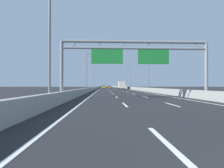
{
  "coord_description": "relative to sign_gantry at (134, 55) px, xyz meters",
  "views": [
    {
      "loc": [
        -3.37,
        -1.13,
        1.45
      ],
      "look_at": [
        -1.03,
        52.41,
        1.91
      ],
      "focal_mm": 29.12,
      "sensor_mm": 36.0,
      "label": 1
    }
  ],
  "objects": [
    {
      "name": "ground_plane",
      "position": [
        0.12,
        81.63,
        -4.81
      ],
      "size": [
        260.0,
        260.0,
        0.0
      ],
      "primitive_type": "plane",
      "color": "#262628"
    },
    {
      "name": "lane_dash_left_0",
      "position": [
        -1.68,
        -14.87,
        -4.8
      ],
      "size": [
        0.16,
        3.0,
        0.01
      ],
      "primitive_type": "cube",
      "color": "white",
      "rests_on": "ground_plane"
    },
    {
      "name": "lane_dash_left_1",
      "position": [
        -1.68,
        -5.87,
        -4.8
      ],
      "size": [
        0.16,
        3.0,
        0.01
      ],
      "primitive_type": "cube",
      "color": "white",
      "rests_on": "ground_plane"
    },
    {
      "name": "lane_dash_left_2",
      "position": [
        -1.68,
        3.13,
        -4.8
      ],
      "size": [
        0.16,
        3.0,
        0.01
      ],
      "primitive_type": "cube",
      "color": "white",
      "rests_on": "ground_plane"
    },
    {
      "name": "lane_dash_left_3",
      "position": [
        -1.68,
        12.13,
        -4.8
      ],
      "size": [
        0.16,
        3.0,
        0.01
      ],
      "primitive_type": "cube",
      "color": "white",
      "rests_on": "ground_plane"
    },
    {
      "name": "lane_dash_left_4",
      "position": [
        -1.68,
        21.13,
        -4.8
      ],
      "size": [
        0.16,
        3.0,
        0.01
      ],
      "primitive_type": "cube",
      "color": "white",
      "rests_on": "ground_plane"
    },
    {
      "name": "lane_dash_left_5",
      "position": [
        -1.68,
        30.13,
        -4.8
      ],
      "size": [
        0.16,
        3.0,
        0.01
      ],
      "primitive_type": "cube",
      "color": "white",
      "rests_on": "ground_plane"
    },
    {
      "name": "lane_dash_left_6",
      "position": [
        -1.68,
        39.13,
        -4.8
      ],
      "size": [
        0.16,
        3.0,
        0.01
      ],
      "primitive_type": "cube",
      "color": "white",
      "rests_on": "ground_plane"
    },
    {
      "name": "lane_dash_left_7",
      "position": [
        -1.68,
        48.13,
        -4.8
      ],
      "size": [
        0.16,
        3.0,
        0.01
      ],
      "primitive_type": "cube",
      "color": "white",
      "rests_on": "ground_plane"
    },
    {
      "name": "lane_dash_left_8",
      "position": [
        -1.68,
        57.13,
        -4.8
      ],
      "size": [
        0.16,
        3.0,
        0.01
      ],
      "primitive_type": "cube",
      "color": "white",
      "rests_on": "ground_plane"
    },
    {
      "name": "lane_dash_left_9",
      "position": [
        -1.68,
        66.13,
        -4.8
      ],
      "size": [
        0.16,
        3.0,
        0.01
      ],
      "primitive_type": "cube",
      "color": "white",
      "rests_on": "ground_plane"
    },
    {
      "name": "lane_dash_left_10",
      "position": [
        -1.68,
        75.13,
        -4.8
      ],
      "size": [
        0.16,
        3.0,
        0.01
      ],
      "primitive_type": "cube",
      "color": "white",
      "rests_on": "ground_plane"
    },
    {
      "name": "lane_dash_left_11",
      "position": [
        -1.68,
        84.13,
        -4.8
      ],
      "size": [
        0.16,
        3.0,
        0.01
      ],
      "primitive_type": "cube",
      "color": "white",
      "rests_on": "ground_plane"
    },
    {
      "name": "lane_dash_left_12",
      "position": [
        -1.68,
        93.13,
        -4.8
      ],
      "size": [
        0.16,
        3.0,
        0.01
      ],
      "primitive_type": "cube",
      "color": "white",
      "rests_on": "ground_plane"
    },
    {
      "name": "lane_dash_left_13",
      "position": [
        -1.68,
        102.13,
        -4.8
      ],
      "size": [
        0.16,
        3.0,
        0.01
      ],
      "primitive_type": "cube",
      "color": "white",
      "rests_on": "ground_plane"
    },
    {
      "name": "lane_dash_left_14",
      "position": [
        -1.68,
        111.13,
        -4.8
      ],
      "size": [
        0.16,
        3.0,
        0.01
      ],
      "primitive_type": "cube",
      "color": "white",
      "rests_on": "ground_plane"
    },
    {
      "name": "lane_dash_left_15",
      "position": [
        -1.68,
        120.13,
        -4.8
      ],
      "size": [
        0.16,
        3.0,
        0.01
      ],
      "primitive_type": "cube",
      "color": "white",
      "rests_on": "ground_plane"
    },
    {
      "name": "lane_dash_left_16",
      "position": [
        -1.68,
        129.13,
        -4.8
      ],
      "size": [
        0.16,
        3.0,
        0.01
      ],
      "primitive_type": "cube",
      "color": "white",
      "rests_on": "ground_plane"
    },
    {
      "name": "lane_dash_left_17",
      "position": [
        -1.68,
        138.13,
        -4.8
      ],
      "size": [
        0.16,
        3.0,
        0.01
      ],
      "primitive_type": "cube",
      "color": "white",
      "rests_on": "ground_plane"
    },
    {
      "name": "lane_dash_right_1",
      "position": [
        1.92,
        -5.87,
        -4.8
      ],
      "size": [
        0.16,
        3.0,
        0.01
      ],
      "primitive_type": "cube",
      "color": "white",
      "rests_on": "ground_plane"
    },
    {
      "name": "lane_dash_right_2",
      "position": [
        1.92,
        3.13,
        -4.8
      ],
      "size": [
        0.16,
        3.0,
        0.01
      ],
      "primitive_type": "cube",
      "color": "white",
      "rests_on": "ground_plane"
    },
    {
      "name": "lane_dash_right_3",
      "position": [
        1.92,
        12.13,
        -4.8
      ],
      "size": [
        0.16,
        3.0,
        0.01
      ],
      "primitive_type": "cube",
      "color": "white",
      "rests_on": "ground_plane"
    },
    {
      "name": "lane_dash_right_4",
      "position": [
        1.92,
        21.13,
        -4.8
      ],
      "size": [
        0.16,
        3.0,
        0.01
      ],
      "primitive_type": "cube",
      "color": "white",
      "rests_on": "ground_plane"
    },
    {
      "name": "lane_dash_right_5",
      "position": [
        1.92,
        30.13,
        -4.8
      ],
      "size": [
        0.16,
        3.0,
        0.01
      ],
      "primitive_type": "cube",
      "color": "white",
      "rests_on": "ground_plane"
    },
    {
      "name": "lane_dash_right_6",
      "position": [
        1.92,
        39.13,
        -4.8
      ],
      "size": [
        0.16,
        3.0,
        0.01
      ],
      "primitive_type": "cube",
      "color": "white",
      "rests_on": "ground_plane"
    },
    {
      "name": "lane_dash_right_7",
      "position": [
        1.92,
        48.13,
        -4.8
      ],
      "size": [
        0.16,
        3.0,
        0.01
      ],
      "primitive_type": "cube",
      "color": "white",
      "rests_on": "ground_plane"
    },
    {
      "name": "lane_dash_right_8",
      "position": [
        1.92,
        57.13,
        -4.8
      ],
      "size": [
        0.16,
        3.0,
        0.01
      ],
      "primitive_type": "cube",
      "color": "white",
      "rests_on": "ground_plane"
    },
    {
      "name": "lane_dash_right_9",
      "position": [
        1.92,
        66.13,
        -4.8
      ],
      "size": [
        0.16,
        3.0,
        0.01
      ],
      "primitive_type": "cube",
      "color": "white",
      "rests_on": "ground_plane"
    },
    {
      "name": "lane_dash_right_10",
      "position": [
        1.92,
        75.13,
        -4.8
      ],
      "size": [
        0.16,
        3.0,
        0.01
      ],
      "primitive_type": "cube",
      "color": "white",
      "rests_on": "ground_plane"
    },
    {
      "name": "lane_dash_right_11",
      "position": [
        1.92,
        84.13,
        -4.8
      ],
      "size": [
        0.16,
        3.0,
        0.01
      ],
      "primitive_type": "cube",
      "color": "white",
      "rests_on": "ground_plane"
    },
    {
      "name": "lane_dash_right_12",
      "position": [
        1.92,
        93.13,
        -4.8
      ],
      "size": [
        0.16,
        3.0,
        0.01
      ],
      "primitive_type": "cube",
      "color": "white",
      "rests_on": "ground_plane"
    },
    {
      "name": "lane_dash_right_13",
      "position": [
        1.92,
        102.13,
        -4.8
      ],
      "size": [
        0.16,
        3.0,
        0.01
      ],
      "primitive_type": "cube",
      "color": "white",
      "rests_on": "ground_plane"
    },
    {
      "name": "lane_dash_right_14",
      "position": [
        1.92,
        111.13,
        -4.8
      ],
      "size": [
        0.16,
        3.0,
        0.01
      ],
      "primitive_type": "cube",
      "color": "white",
      "rests_on": "ground_plane"
    },
    {
      "name": "lane_dash_right_15",
      "position": [
        1.92,
        120.13,
        -4.8
      ],
      "size": [
        0.16,
        3.0,
        0.01
      ],
      "primitive_type": "cube",
      "color": "white",
      "rests_on": "ground_plane"
    },
    {
      "name": "lane_dash_right_16",
      "position": [
        1.92,
        129.13,
        -4.8
      ],
      "size": [
        0.16,
        3.0,
        0.01
      ],
      "primitive_type": "cube",
      "color": "white",
      "rests_on": "ground_plane"
    },
    {
      "name": "lane_dash_right_17",
      "position": [
        1.92,
        138.13,
        -4.8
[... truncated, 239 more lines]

